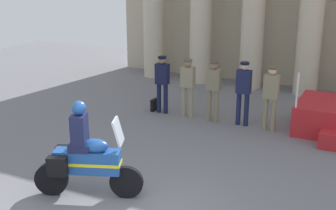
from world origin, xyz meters
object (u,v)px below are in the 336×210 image
officer_in_row_4 (271,93)px  officer_in_row_2 (213,86)px  officer_in_row_3 (244,88)px  motorcycle_with_rider (84,157)px  briefcase_on_ground (154,105)px  officer_in_row_1 (188,83)px  officer_in_row_0 (162,80)px

officer_in_row_4 → officer_in_row_2: bearing=-0.0°
officer_in_row_3 → motorcycle_with_rider: (-1.50, -5.09, -0.24)m
officer_in_row_2 → officer_in_row_3: (0.83, 0.08, 0.02)m
officer_in_row_2 → officer_in_row_3: 0.83m
motorcycle_with_rider → briefcase_on_ground: (-1.23, 5.14, -0.61)m
officer_in_row_2 → officer_in_row_4: officer_in_row_4 is taller
officer_in_row_4 → motorcycle_with_rider: size_ratio=0.87×
officer_in_row_1 → officer_in_row_3: 1.62m
officer_in_row_1 → officer_in_row_3: size_ratio=0.96×
motorcycle_with_rider → officer_in_row_3: bearing=52.4°
officer_in_row_3 → motorcycle_with_rider: bearing=73.0°
officer_in_row_0 → officer_in_row_2: size_ratio=0.99×
motorcycle_with_rider → briefcase_on_ground: bearing=82.3°
motorcycle_with_rider → briefcase_on_ground: size_ratio=5.53×
officer_in_row_4 → briefcase_on_ground: 3.59m
officer_in_row_4 → motorcycle_with_rider: bearing=65.2°
briefcase_on_ground → officer_in_row_3: bearing=-1.1°
officer_in_row_3 → officer_in_row_4: bearing=174.6°
officer_in_row_1 → officer_in_row_4: bearing=178.5°
officer_in_row_1 → officer_in_row_4: officer_in_row_4 is taller
officer_in_row_0 → officer_in_row_4: (3.18, -0.03, 0.02)m
officer_in_row_1 → motorcycle_with_rider: motorcycle_with_rider is taller
officer_in_row_1 → officer_in_row_3: (1.62, 0.03, 0.04)m
motorcycle_with_rider → briefcase_on_ground: motorcycle_with_rider is taller
officer_in_row_3 → officer_in_row_0: bearing=0.2°
officer_in_row_1 → briefcase_on_ground: bearing=-4.6°
motorcycle_with_rider → briefcase_on_ground: 5.32m
officer_in_row_0 → briefcase_on_ground: size_ratio=4.70×
officer_in_row_2 → officer_in_row_4: 1.58m
officer_in_row_2 → motorcycle_with_rider: bearing=81.7°
briefcase_on_ground → officer_in_row_2: bearing=-3.9°
officer_in_row_0 → officer_in_row_3: 2.42m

